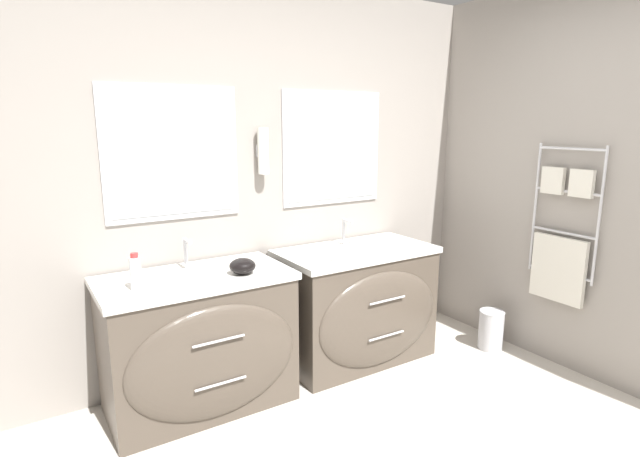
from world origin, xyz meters
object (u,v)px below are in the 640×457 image
(waste_bin, at_px, (491,329))
(vanity_left, at_px, (201,342))
(vanity_right, at_px, (359,305))
(toiletry_bottle, at_px, (136,273))
(amenity_bowl, at_px, (243,266))

(waste_bin, bearing_deg, vanity_left, 169.26)
(vanity_right, height_order, toiletry_bottle, toiletry_bottle)
(vanity_right, distance_m, amenity_bowl, 1.02)
(vanity_left, bearing_deg, amenity_bowl, -19.11)
(vanity_right, relative_size, waste_bin, 3.65)
(vanity_right, relative_size, amenity_bowl, 7.06)
(toiletry_bottle, height_order, amenity_bowl, toiletry_bottle)
(vanity_left, xyz_separation_m, amenity_bowl, (0.25, -0.09, 0.45))
(amenity_bowl, height_order, waste_bin, amenity_bowl)
(vanity_left, distance_m, waste_bin, 2.17)
(vanity_left, distance_m, vanity_right, 1.16)
(vanity_right, distance_m, toiletry_bottle, 1.59)
(toiletry_bottle, distance_m, amenity_bowl, 0.59)
(vanity_right, height_order, waste_bin, vanity_right)
(vanity_left, relative_size, vanity_right, 1.00)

